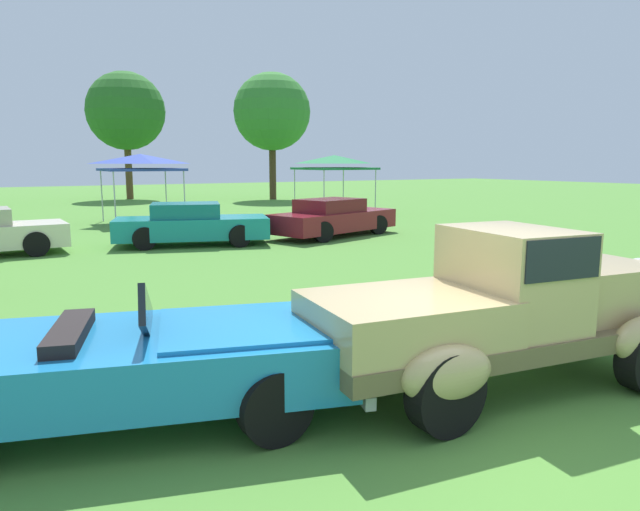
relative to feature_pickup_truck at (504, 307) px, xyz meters
name	(u,v)px	position (x,y,z in m)	size (l,w,h in m)	color
ground_plane	(470,411)	(-0.77, -0.33, -0.86)	(120.00, 120.00, 0.00)	#4C8433
feature_pickup_truck	(504,307)	(0.00, 0.00, 0.00)	(4.40, 2.21, 1.70)	brown
neighbor_convertible	(133,360)	(-3.60, 1.10, -0.29)	(4.58, 2.81, 1.40)	#1E7AB7
show_car_teal	(191,225)	(0.45, 12.09, -0.26)	(4.63, 2.91, 1.22)	teal
show_car_burgundy	(333,218)	(5.09, 11.75, -0.26)	(4.88, 2.97, 1.22)	maroon
canopy_tent_center_field	(141,161)	(0.78, 19.25, 1.56)	(2.91, 2.91, 2.71)	#B7B7BC
canopy_tent_right_field	(334,161)	(9.38, 18.66, 1.56)	(3.02, 3.02, 2.71)	#B7B7BC
treeline_mid_left	(126,111)	(3.63, 34.93, 4.75)	(4.97, 4.97, 8.13)	brown
treeline_center	(272,112)	(11.64, 29.96, 4.69)	(4.91, 4.91, 8.03)	#47331E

